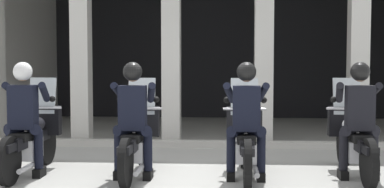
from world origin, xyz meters
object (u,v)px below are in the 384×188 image
at_px(motorcycle_far_left, 32,138).
at_px(police_officer_center_right, 246,111).
at_px(police_officer_center_left, 133,110).
at_px(motorcycle_far_right, 353,139).
at_px(police_officer_far_left, 24,109).
at_px(motorcycle_center_right, 245,140).
at_px(police_officer_far_right, 359,110).
at_px(motorcycle_center_left, 137,139).

bearing_deg(motorcycle_far_left, police_officer_center_right, -7.29).
height_order(police_officer_center_left, motorcycle_far_right, police_officer_center_left).
xyz_separation_m(police_officer_far_left, police_officer_center_left, (1.52, -0.03, 0.00)).
relative_size(police_officer_center_left, motorcycle_center_right, 0.78).
bearing_deg(motorcycle_center_right, police_officer_far_right, -14.69).
height_order(police_officer_center_left, motorcycle_center_right, police_officer_center_left).
height_order(police_officer_center_right, police_officer_far_right, same).
distance_m(police_officer_far_left, motorcycle_far_right, 4.60).
bearing_deg(motorcycle_far_right, motorcycle_center_left, -179.95).
distance_m(motorcycle_center_left, police_officer_center_right, 1.60).
distance_m(police_officer_center_left, motorcycle_center_right, 1.61).
height_order(motorcycle_far_left, police_officer_center_right, police_officer_center_right).
xyz_separation_m(police_officer_center_right, motorcycle_far_right, (1.52, 0.46, -0.44)).
distance_m(motorcycle_far_left, police_officer_far_left, 0.52).
bearing_deg(police_officer_center_right, motorcycle_far_right, 6.20).
bearing_deg(police_officer_far_right, motorcycle_center_left, 174.70).
xyz_separation_m(motorcycle_center_left, police_officer_center_right, (1.52, -0.27, 0.44)).
xyz_separation_m(motorcycle_center_left, police_officer_center_left, (-0.00, -0.28, 0.44)).
height_order(motorcycle_far_left, motorcycle_center_right, same).
height_order(motorcycle_far_right, police_officer_far_right, police_officer_far_right).
bearing_deg(police_officer_far_left, police_officer_center_left, -2.84).
bearing_deg(motorcycle_center_left, police_officer_center_left, -90.84).
relative_size(motorcycle_center_right, motorcycle_far_right, 1.00).
xyz_separation_m(police_officer_center_right, police_officer_far_right, (1.52, 0.17, 0.00)).
xyz_separation_m(police_officer_far_left, police_officer_center_right, (3.04, -0.02, 0.00)).
xyz_separation_m(motorcycle_center_left, police_officer_far_right, (3.03, -0.10, 0.44)).
height_order(police_officer_center_right, motorcycle_far_right, police_officer_center_right).
bearing_deg(police_officer_far_right, motorcycle_far_right, 86.24).
relative_size(motorcycle_center_right, police_officer_center_right, 1.29).
bearing_deg(motorcycle_far_right, police_officer_far_left, -178.00).
relative_size(motorcycle_far_left, police_officer_far_right, 1.29).
bearing_deg(police_officer_center_left, police_officer_far_right, 2.97).
bearing_deg(motorcycle_far_left, police_officer_far_right, -3.20).
bearing_deg(motorcycle_far_right, motorcycle_far_left, 178.45).
bearing_deg(motorcycle_far_left, police_officer_center_left, -13.38).
bearing_deg(motorcycle_center_left, motorcycle_far_right, 2.97).
height_order(motorcycle_far_left, police_officer_far_left, police_officer_far_left).
bearing_deg(motorcycle_center_right, police_officer_far_left, 174.38).
height_order(police_officer_far_left, motorcycle_center_left, police_officer_far_left).
bearing_deg(police_officer_far_left, motorcycle_center_right, 3.38).
xyz_separation_m(motorcycle_far_left, motorcycle_center_left, (1.52, -0.03, 0.00)).
relative_size(motorcycle_center_left, motorcycle_center_right, 1.00).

